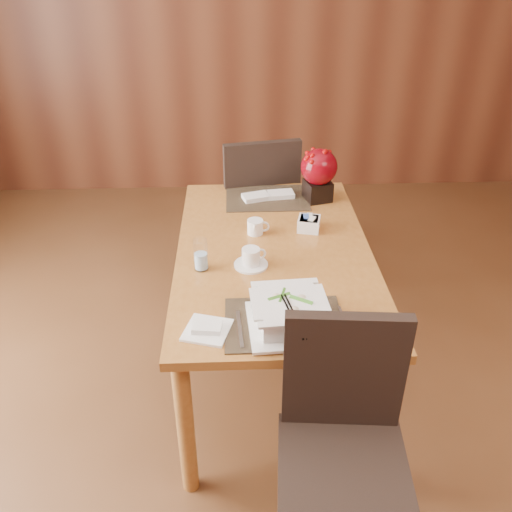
{
  "coord_description": "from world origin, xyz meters",
  "views": [
    {
      "loc": [
        -0.18,
        -1.56,
        2.04
      ],
      "look_at": [
        -0.1,
        0.35,
        0.87
      ],
      "focal_mm": 38.0,
      "sensor_mm": 36.0,
      "label": 1
    }
  ],
  "objects_px": {
    "sugar_caddy": "(309,224)",
    "berry_decor": "(319,172)",
    "creamer_jug": "(255,227)",
    "far_chair": "(258,204)",
    "dining_table": "(274,267)",
    "bread_plate": "(207,330)",
    "coffee_cup": "(251,259)",
    "water_glass": "(201,255)",
    "soup_setting": "(289,314)",
    "near_chair": "(343,432)"
  },
  "relations": [
    {
      "from": "creamer_jug",
      "to": "sugar_caddy",
      "type": "xyz_separation_m",
      "value": [
        0.27,
        0.03,
        -0.0
      ]
    },
    {
      "from": "coffee_cup",
      "to": "berry_decor",
      "type": "relative_size",
      "value": 0.52
    },
    {
      "from": "water_glass",
      "to": "bread_plate",
      "type": "height_order",
      "value": "water_glass"
    },
    {
      "from": "coffee_cup",
      "to": "water_glass",
      "type": "relative_size",
      "value": 1.04
    },
    {
      "from": "soup_setting",
      "to": "creamer_jug",
      "type": "xyz_separation_m",
      "value": [
        -0.1,
        0.73,
        -0.02
      ]
    },
    {
      "from": "creamer_jug",
      "to": "far_chair",
      "type": "xyz_separation_m",
      "value": [
        0.04,
        0.7,
        -0.22
      ]
    },
    {
      "from": "sugar_caddy",
      "to": "near_chair",
      "type": "distance_m",
      "value": 1.1
    },
    {
      "from": "dining_table",
      "to": "coffee_cup",
      "type": "relative_size",
      "value": 9.96
    },
    {
      "from": "water_glass",
      "to": "berry_decor",
      "type": "distance_m",
      "value": 0.91
    },
    {
      "from": "bread_plate",
      "to": "far_chair",
      "type": "distance_m",
      "value": 1.48
    },
    {
      "from": "soup_setting",
      "to": "berry_decor",
      "type": "height_order",
      "value": "berry_decor"
    },
    {
      "from": "sugar_caddy",
      "to": "berry_decor",
      "type": "bearing_deg",
      "value": 75.32
    },
    {
      "from": "water_glass",
      "to": "creamer_jug",
      "type": "height_order",
      "value": "water_glass"
    },
    {
      "from": "coffee_cup",
      "to": "sugar_caddy",
      "type": "relative_size",
      "value": 1.43
    },
    {
      "from": "water_glass",
      "to": "sugar_caddy",
      "type": "distance_m",
      "value": 0.62
    },
    {
      "from": "creamer_jug",
      "to": "sugar_caddy",
      "type": "distance_m",
      "value": 0.27
    },
    {
      "from": "soup_setting",
      "to": "coffee_cup",
      "type": "relative_size",
      "value": 2.12
    },
    {
      "from": "dining_table",
      "to": "coffee_cup",
      "type": "distance_m",
      "value": 0.22
    },
    {
      "from": "water_glass",
      "to": "far_chair",
      "type": "distance_m",
      "value": 1.09
    },
    {
      "from": "sugar_caddy",
      "to": "far_chair",
      "type": "distance_m",
      "value": 0.74
    },
    {
      "from": "berry_decor",
      "to": "bread_plate",
      "type": "distance_m",
      "value": 1.25
    },
    {
      "from": "coffee_cup",
      "to": "water_glass",
      "type": "height_order",
      "value": "water_glass"
    },
    {
      "from": "soup_setting",
      "to": "far_chair",
      "type": "distance_m",
      "value": 1.45
    },
    {
      "from": "dining_table",
      "to": "coffee_cup",
      "type": "height_order",
      "value": "coffee_cup"
    },
    {
      "from": "soup_setting",
      "to": "far_chair",
      "type": "bearing_deg",
      "value": 88.53
    },
    {
      "from": "coffee_cup",
      "to": "dining_table",
      "type": "bearing_deg",
      "value": 50.15
    },
    {
      "from": "soup_setting",
      "to": "creamer_jug",
      "type": "height_order",
      "value": "soup_setting"
    },
    {
      "from": "dining_table",
      "to": "bread_plate",
      "type": "xyz_separation_m",
      "value": [
        -0.29,
        -0.58,
        0.1
      ]
    },
    {
      "from": "sugar_caddy",
      "to": "coffee_cup",
      "type": "bearing_deg",
      "value": -132.75
    },
    {
      "from": "coffee_cup",
      "to": "berry_decor",
      "type": "height_order",
      "value": "berry_decor"
    },
    {
      "from": "sugar_caddy",
      "to": "berry_decor",
      "type": "xyz_separation_m",
      "value": [
        0.09,
        0.34,
        0.13
      ]
    },
    {
      "from": "far_chair",
      "to": "near_chair",
      "type": "bearing_deg",
      "value": 86.88
    },
    {
      "from": "creamer_jug",
      "to": "sugar_caddy",
      "type": "height_order",
      "value": "creamer_jug"
    },
    {
      "from": "far_chair",
      "to": "soup_setting",
      "type": "bearing_deg",
      "value": 81.86
    },
    {
      "from": "water_glass",
      "to": "creamer_jug",
      "type": "bearing_deg",
      "value": 51.31
    },
    {
      "from": "bread_plate",
      "to": "sugar_caddy",
      "type": "bearing_deg",
      "value": 58.3
    },
    {
      "from": "coffee_cup",
      "to": "berry_decor",
      "type": "distance_m",
      "value": 0.78
    },
    {
      "from": "soup_setting",
      "to": "water_glass",
      "type": "distance_m",
      "value": 0.54
    },
    {
      "from": "sugar_caddy",
      "to": "berry_decor",
      "type": "distance_m",
      "value": 0.38
    },
    {
      "from": "soup_setting",
      "to": "near_chair",
      "type": "xyz_separation_m",
      "value": [
        0.17,
        -0.32,
        -0.27
      ]
    },
    {
      "from": "dining_table",
      "to": "far_chair",
      "type": "xyz_separation_m",
      "value": [
        -0.04,
        0.86,
        -0.09
      ]
    },
    {
      "from": "water_glass",
      "to": "bread_plate",
      "type": "relative_size",
      "value": 0.9
    },
    {
      "from": "dining_table",
      "to": "berry_decor",
      "type": "distance_m",
      "value": 0.65
    },
    {
      "from": "bread_plate",
      "to": "water_glass",
      "type": "bearing_deg",
      "value": 95.29
    },
    {
      "from": "berry_decor",
      "to": "far_chair",
      "type": "height_order",
      "value": "berry_decor"
    },
    {
      "from": "soup_setting",
      "to": "sugar_caddy",
      "type": "xyz_separation_m",
      "value": [
        0.17,
        0.76,
        -0.03
      ]
    },
    {
      "from": "far_chair",
      "to": "water_glass",
      "type": "bearing_deg",
      "value": 63.73
    },
    {
      "from": "bread_plate",
      "to": "near_chair",
      "type": "bearing_deg",
      "value": -33.31
    },
    {
      "from": "dining_table",
      "to": "sugar_caddy",
      "type": "relative_size",
      "value": 14.24
    },
    {
      "from": "near_chair",
      "to": "sugar_caddy",
      "type": "bearing_deg",
      "value": 94.67
    }
  ]
}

